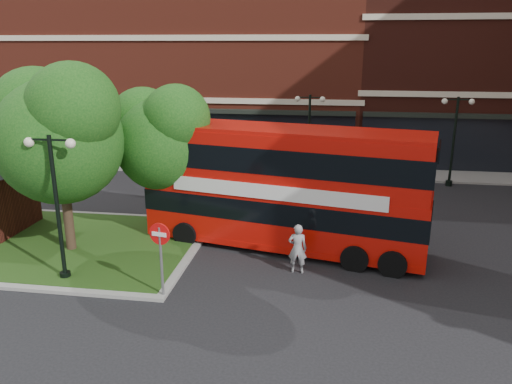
% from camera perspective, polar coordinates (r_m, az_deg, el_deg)
% --- Properties ---
extents(ground, '(120.00, 120.00, 0.00)m').
position_cam_1_polar(ground, '(16.41, -3.88, -11.59)').
color(ground, black).
rests_on(ground, ground).
extents(pavement_far, '(44.00, 3.00, 0.12)m').
position_cam_1_polar(pavement_far, '(31.72, 2.49, 2.54)').
color(pavement_far, slate).
rests_on(pavement_far, ground).
extents(terrace_far_left, '(26.00, 12.00, 14.00)m').
position_cam_1_polar(terrace_far_left, '(39.74, -8.13, 15.34)').
color(terrace_far_left, maroon).
rests_on(terrace_far_left, ground).
extents(terrace_far_right, '(18.00, 12.00, 16.00)m').
position_cam_1_polar(terrace_far_right, '(39.61, 25.33, 15.43)').
color(terrace_far_right, '#471911').
rests_on(terrace_far_right, ground).
extents(traffic_island, '(12.60, 7.60, 0.15)m').
position_cam_1_polar(traffic_island, '(21.85, -23.14, -5.38)').
color(traffic_island, gray).
rests_on(traffic_island, ground).
extents(tree_island_west, '(5.40, 4.71, 7.21)m').
position_cam_1_polar(tree_island_west, '(19.59, -21.81, 6.75)').
color(tree_island_west, '#2D2116').
rests_on(tree_island_west, ground).
extents(tree_island_east, '(4.46, 3.90, 6.29)m').
position_cam_1_polar(tree_island_east, '(20.64, -10.88, 6.52)').
color(tree_island_east, '#2D2116').
rests_on(tree_island_east, ground).
extents(lamp_island, '(1.72, 0.36, 5.00)m').
position_cam_1_polar(lamp_island, '(17.47, -21.84, -0.98)').
color(lamp_island, black).
rests_on(lamp_island, ground).
extents(lamp_far_left, '(1.72, 0.36, 5.00)m').
position_cam_1_polar(lamp_far_left, '(29.05, 6.08, 6.74)').
color(lamp_far_left, black).
rests_on(lamp_far_left, ground).
extents(lamp_far_right, '(1.72, 0.36, 5.00)m').
position_cam_1_polar(lamp_far_right, '(29.81, 21.70, 5.91)').
color(lamp_far_right, black).
rests_on(lamp_far_right, ground).
extents(bus, '(11.17, 4.69, 4.16)m').
position_cam_1_polar(bus, '(19.14, 3.21, 1.38)').
color(bus, '#BC0E07').
rests_on(bus, ground).
extents(woman, '(0.66, 0.44, 1.79)m').
position_cam_1_polar(woman, '(17.53, 4.76, -6.46)').
color(woman, gray).
rests_on(woman, ground).
extents(car_silver, '(4.22, 2.15, 1.37)m').
position_cam_1_polar(car_silver, '(31.78, -4.95, 3.68)').
color(car_silver, '#B6B9BE').
rests_on(car_silver, ground).
extents(car_white, '(4.39, 1.68, 1.43)m').
position_cam_1_polar(car_white, '(30.98, 11.86, 3.10)').
color(car_white, silver).
rests_on(car_white, ground).
extents(no_entry_sign, '(0.69, 0.19, 2.52)m').
position_cam_1_polar(no_entry_sign, '(15.68, -10.87, -6.00)').
color(no_entry_sign, slate).
rests_on(no_entry_sign, ground).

